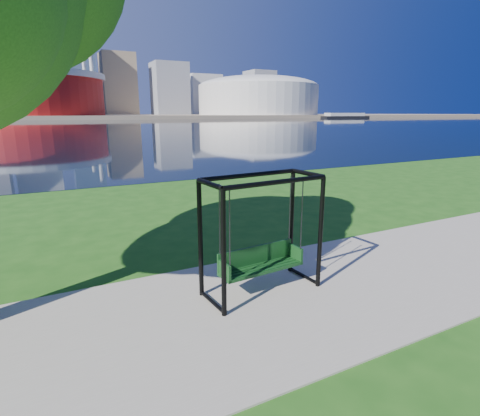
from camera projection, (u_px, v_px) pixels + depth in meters
ground at (237, 295)px, 6.89m from camera, size 900.00×900.00×0.00m
path at (250, 306)px, 6.46m from camera, size 120.00×4.00×0.03m
river at (57, 126)px, 94.86m from camera, size 900.00×180.00×0.02m
far_bank at (47, 116)px, 270.56m from camera, size 900.00×228.00×2.00m
stadium at (25, 92)px, 201.65m from camera, size 83.00×83.00×32.00m
arena at (258, 95)px, 265.33m from camera, size 84.00×84.00×26.56m
skyline at (35, 67)px, 271.63m from camera, size 392.00×66.00×96.50m
swing at (261, 238)px, 6.79m from camera, size 2.21×1.09×2.20m
barge at (345, 116)px, 245.05m from camera, size 34.11×11.94×3.34m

